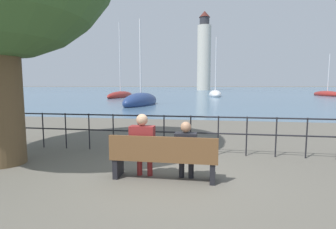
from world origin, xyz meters
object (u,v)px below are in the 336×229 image
(seated_person_left, at_px, (143,143))
(sailboat_3, at_px, (121,95))
(sailboat_0, at_px, (327,94))
(sailboat_1, at_px, (141,101))
(seated_person_right, at_px, (186,148))
(sailboat_4, at_px, (215,94))
(park_bench, at_px, (163,158))
(harbor_lighthouse, at_px, (204,54))

(seated_person_left, height_order, sailboat_3, sailboat_3)
(sailboat_0, bearing_deg, sailboat_1, -145.33)
(seated_person_right, distance_m, sailboat_4, 39.03)
(seated_person_left, distance_m, sailboat_3, 35.92)
(sailboat_0, bearing_deg, sailboat_4, -172.22)
(sailboat_0, relative_size, sailboat_4, 0.77)
(seated_person_right, distance_m, sailboat_1, 19.79)
(sailboat_1, bearing_deg, sailboat_0, 51.99)
(park_bench, xyz_separation_m, sailboat_3, (-12.88, 33.77, -0.12))
(park_bench, relative_size, sailboat_1, 0.25)
(sailboat_1, relative_size, harbor_lighthouse, 0.28)
(seated_person_left, distance_m, sailboat_4, 39.07)
(seated_person_right, height_order, sailboat_0, sailboat_0)
(seated_person_left, bearing_deg, sailboat_3, 110.27)
(park_bench, height_order, sailboat_1, sailboat_1)
(seated_person_left, bearing_deg, harbor_lighthouse, 90.94)
(seated_person_left, distance_m, sailboat_1, 19.55)
(park_bench, height_order, seated_person_left, seated_person_left)
(seated_person_right, relative_size, sailboat_3, 0.10)
(sailboat_1, relative_size, sailboat_4, 0.83)
(park_bench, distance_m, sailboat_0, 50.06)
(seated_person_left, relative_size, sailboat_0, 0.17)
(harbor_lighthouse, bearing_deg, sailboat_0, -65.79)
(sailboat_4, bearing_deg, sailboat_1, -113.50)
(seated_person_left, height_order, sailboat_4, sailboat_4)
(sailboat_1, bearing_deg, sailboat_4, 77.75)
(seated_person_left, xyz_separation_m, sailboat_0, (21.59, 45.30, -0.44))
(sailboat_0, distance_m, harbor_lighthouse, 58.12)
(park_bench, relative_size, seated_person_right, 1.80)
(sailboat_3, bearing_deg, sailboat_0, 21.81)
(seated_person_left, relative_size, harbor_lighthouse, 0.04)
(sailboat_0, relative_size, harbor_lighthouse, 0.26)
(harbor_lighthouse, bearing_deg, sailboat_3, -99.75)
(sailboat_3, height_order, harbor_lighthouse, harbor_lighthouse)
(seated_person_left, xyz_separation_m, sailboat_1, (-5.18, 18.85, -0.35))
(sailboat_1, relative_size, sailboat_3, 0.72)
(seated_person_right, xyz_separation_m, sailboat_4, (1.13, 39.01, -0.29))
(sailboat_3, relative_size, harbor_lighthouse, 0.40)
(seated_person_left, xyz_separation_m, sailboat_3, (-12.45, 33.69, -0.39))
(sailboat_3, bearing_deg, seated_person_left, -66.74)
(park_bench, relative_size, seated_person_left, 1.61)
(sailboat_4, relative_size, harbor_lighthouse, 0.34)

